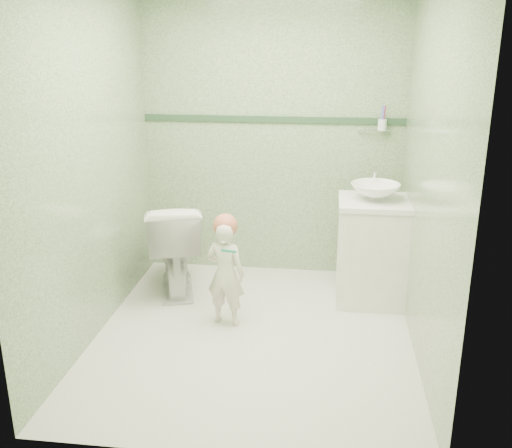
# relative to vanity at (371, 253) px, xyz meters

# --- Properties ---
(ground) EXTENTS (2.50, 2.50, 0.00)m
(ground) POSITION_rel_vanity_xyz_m (-0.84, -0.70, -0.40)
(ground) COLOR silver
(ground) RESTS_ON ground
(room_shell) EXTENTS (2.50, 2.54, 2.40)m
(room_shell) POSITION_rel_vanity_xyz_m (-0.84, -0.70, 0.80)
(room_shell) COLOR #6B8B63
(room_shell) RESTS_ON ground
(trim_stripe) EXTENTS (2.20, 0.02, 0.05)m
(trim_stripe) POSITION_rel_vanity_xyz_m (-0.84, 0.54, 0.95)
(trim_stripe) COLOR #29472E
(trim_stripe) RESTS_ON room_shell
(vanity) EXTENTS (0.52, 0.50, 0.80)m
(vanity) POSITION_rel_vanity_xyz_m (0.00, 0.00, 0.00)
(vanity) COLOR silver
(vanity) RESTS_ON ground
(counter) EXTENTS (0.54, 0.52, 0.04)m
(counter) POSITION_rel_vanity_xyz_m (0.00, 0.00, 0.41)
(counter) COLOR white
(counter) RESTS_ON vanity
(basin) EXTENTS (0.37, 0.37, 0.13)m
(basin) POSITION_rel_vanity_xyz_m (0.00, 0.00, 0.49)
(basin) COLOR white
(basin) RESTS_ON counter
(faucet) EXTENTS (0.03, 0.13, 0.18)m
(faucet) POSITION_rel_vanity_xyz_m (0.00, 0.19, 0.57)
(faucet) COLOR silver
(faucet) RESTS_ON counter
(cup_holder) EXTENTS (0.26, 0.07, 0.21)m
(cup_holder) POSITION_rel_vanity_xyz_m (0.05, 0.48, 0.93)
(cup_holder) COLOR silver
(cup_holder) RESTS_ON room_shell
(toilet) EXTENTS (0.62, 0.84, 0.77)m
(toilet) POSITION_rel_vanity_xyz_m (-1.58, -0.01, -0.02)
(toilet) COLOR white
(toilet) RESTS_ON ground
(toddler) EXTENTS (0.31, 0.24, 0.78)m
(toddler) POSITION_rel_vanity_xyz_m (-1.06, -0.54, -0.01)
(toddler) COLOR beige
(toddler) RESTS_ON ground
(hair_cap) EXTENTS (0.17, 0.17, 0.17)m
(hair_cap) POSITION_rel_vanity_xyz_m (-1.06, -0.51, 0.35)
(hair_cap) COLOR #BB644A
(hair_cap) RESTS_ON toddler
(teal_toothbrush) EXTENTS (0.11, 0.14, 0.08)m
(teal_toothbrush) POSITION_rel_vanity_xyz_m (-1.01, -0.67, 0.23)
(teal_toothbrush) COLOR #137F5E
(teal_toothbrush) RESTS_ON toddler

